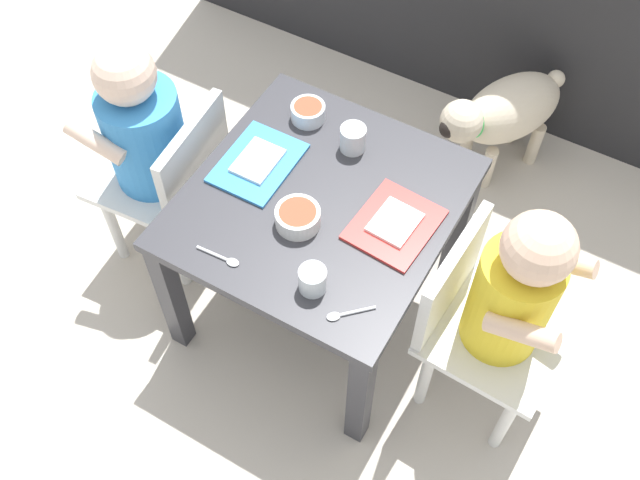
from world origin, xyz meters
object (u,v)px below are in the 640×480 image
object	(u,v)px
water_cup_right	(353,139)
cereal_bowl_left_side	(298,217)
spoon_by_right_tray	(346,314)
dog	(504,112)
food_tray_right	(395,224)
veggie_bowl_near	(308,112)
dining_table	(320,220)
food_tray_left	(258,162)
water_cup_left	(313,281)
spoon_by_left_tray	(222,258)
seated_child_right	(507,297)
seated_child_left	(148,137)

from	to	relation	value
water_cup_right	cereal_bowl_left_side	world-z (taller)	water_cup_right
spoon_by_right_tray	dog	bearing A→B (deg)	88.63
food_tray_right	veggie_bowl_near	size ratio (longest dim) A/B	2.48
dining_table	food_tray_left	world-z (taller)	food_tray_left
water_cup_left	spoon_by_left_tray	distance (m)	0.20
veggie_bowl_near	water_cup_right	bearing A→B (deg)	-12.15
seated_child_right	spoon_by_left_tray	xyz separation A→B (m)	(-0.54, -0.21, 0.01)
dog	veggie_bowl_near	bearing A→B (deg)	-126.64
seated_child_left	food_tray_left	distance (m)	0.28
food_tray_right	spoon_by_right_tray	bearing A→B (deg)	-86.77
food_tray_left	seated_child_right	bearing A→B (deg)	-3.74
cereal_bowl_left_side	food_tray_left	bearing A→B (deg)	149.29
water_cup_right	spoon_by_left_tray	xyz separation A→B (m)	(-0.09, -0.40, -0.02)
seated_child_left	spoon_by_right_tray	bearing A→B (deg)	-16.79
dining_table	spoon_by_left_tray	bearing A→B (deg)	-112.95
water_cup_left	spoon_by_left_tray	size ratio (longest dim) A/B	0.57
spoon_by_right_tray	food_tray_left	bearing A→B (deg)	146.11
dog	water_cup_right	world-z (taller)	water_cup_right
seated_child_right	spoon_by_right_tray	size ratio (longest dim) A/B	8.55
dog	cereal_bowl_left_side	distance (m)	0.81
dog	veggie_bowl_near	size ratio (longest dim) A/B	4.96
cereal_bowl_left_side	spoon_by_right_tray	distance (m)	0.24
spoon_by_left_tray	dog	bearing A→B (deg)	71.32
veggie_bowl_near	spoon_by_right_tray	size ratio (longest dim) A/B	1.00
dog	spoon_by_right_tray	xyz separation A→B (m)	(-0.02, -0.88, 0.22)
seated_child_left	seated_child_right	distance (m)	0.88
dining_table	seated_child_right	bearing A→B (deg)	-2.80
dog	water_cup_left	xyz separation A→B (m)	(-0.11, -0.86, 0.24)
water_cup_right	veggie_bowl_near	xyz separation A→B (m)	(-0.13, 0.03, -0.01)
dog	food_tray_right	bearing A→B (deg)	-93.06
cereal_bowl_left_side	spoon_by_right_tray	bearing A→B (deg)	-36.37
seated_child_right	seated_child_left	bearing A→B (deg)	-179.41
seated_child_left	water_cup_left	size ratio (longest dim) A/B	11.96
seated_child_right	veggie_bowl_near	distance (m)	0.62
seated_child_right	food_tray_left	world-z (taller)	seated_child_right
seated_child_left	dog	size ratio (longest dim) A/B	1.72
seated_child_right	dining_table	bearing A→B (deg)	177.20
dining_table	cereal_bowl_left_side	distance (m)	0.12
food_tray_right	spoon_by_right_tray	distance (m)	0.24
dining_table	water_cup_right	xyz separation A→B (m)	(-0.01, 0.17, 0.10)
seated_child_right	cereal_bowl_left_side	size ratio (longest dim) A/B	7.17
water_cup_left	veggie_bowl_near	distance (m)	0.46
dog	food_tray_right	xyz separation A→B (m)	(-0.03, -0.65, 0.22)
dining_table	spoon_by_right_tray	xyz separation A→B (m)	(0.18, -0.22, 0.08)
food_tray_right	veggie_bowl_near	distance (m)	0.36
dog	water_cup_left	world-z (taller)	water_cup_left
dog	food_tray_right	world-z (taller)	food_tray_right
water_cup_left	veggie_bowl_near	xyz separation A→B (m)	(-0.24, 0.39, -0.00)
spoon_by_left_tray	water_cup_left	bearing A→B (deg)	9.64
cereal_bowl_left_side	spoon_by_left_tray	bearing A→B (deg)	-120.02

